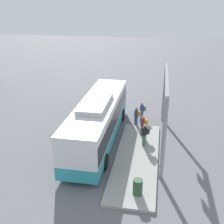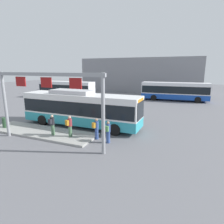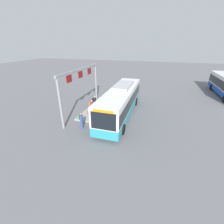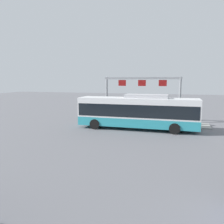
{
  "view_description": "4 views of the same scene",
  "coord_description": "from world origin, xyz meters",
  "px_view_note": "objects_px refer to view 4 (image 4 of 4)",
  "views": [
    {
      "loc": [
        -18.06,
        -4.24,
        9.94
      ],
      "look_at": [
        1.81,
        -0.67,
        1.61
      ],
      "focal_mm": 44.32,
      "sensor_mm": 36.0,
      "label": 1
    },
    {
      "loc": [
        9.58,
        -15.03,
        5.43
      ],
      "look_at": [
        3.4,
        -0.34,
        1.76
      ],
      "focal_mm": 30.36,
      "sensor_mm": 36.0,
      "label": 2
    },
    {
      "loc": [
        15.88,
        3.79,
        7.7
      ],
      "look_at": [
        2.54,
        -0.29,
        1.42
      ],
      "focal_mm": 24.53,
      "sensor_mm": 36.0,
      "label": 3
    },
    {
      "loc": [
        -3.81,
        21.93,
        4.81
      ],
      "look_at": [
        2.75,
        -0.53,
        1.54
      ],
      "focal_mm": 36.44,
      "sensor_mm": 36.0,
      "label": 4
    }
  ],
  "objects_px": {
    "bus_main": "(137,111)",
    "person_boarding": "(115,115)",
    "person_waiting_near": "(106,114)",
    "person_waiting_far": "(147,114)",
    "trash_bin": "(198,120)",
    "person_waiting_mid": "(133,114)"
  },
  "relations": [
    {
      "from": "bus_main",
      "to": "person_boarding",
      "type": "xyz_separation_m",
      "value": [
        3.0,
        -2.53,
        -0.92
      ]
    },
    {
      "from": "person_waiting_far",
      "to": "person_waiting_mid",
      "type": "bearing_deg",
      "value": -76.45
    },
    {
      "from": "bus_main",
      "to": "person_waiting_far",
      "type": "height_order",
      "value": "bus_main"
    },
    {
      "from": "person_waiting_near",
      "to": "person_waiting_far",
      "type": "bearing_deg",
      "value": 97.66
    },
    {
      "from": "person_boarding",
      "to": "bus_main",
      "type": "bearing_deg",
      "value": 78.15
    },
    {
      "from": "bus_main",
      "to": "person_waiting_near",
      "type": "height_order",
      "value": "bus_main"
    },
    {
      "from": "person_waiting_near",
      "to": "person_waiting_far",
      "type": "xyz_separation_m",
      "value": [
        -4.67,
        -0.54,
        0.16
      ]
    },
    {
      "from": "person_waiting_mid",
      "to": "person_waiting_near",
      "type": "bearing_deg",
      "value": -65.66
    },
    {
      "from": "bus_main",
      "to": "person_waiting_near",
      "type": "xyz_separation_m",
      "value": [
        4.17,
        -2.91,
        -0.92
      ]
    },
    {
      "from": "bus_main",
      "to": "person_waiting_far",
      "type": "distance_m",
      "value": 3.57
    },
    {
      "from": "person_waiting_mid",
      "to": "trash_bin",
      "type": "xyz_separation_m",
      "value": [
        -6.89,
        -0.25,
        -0.44
      ]
    },
    {
      "from": "person_waiting_near",
      "to": "person_waiting_mid",
      "type": "distance_m",
      "value": 3.18
    },
    {
      "from": "person_boarding",
      "to": "person_waiting_far",
      "type": "distance_m",
      "value": 3.62
    },
    {
      "from": "person_boarding",
      "to": "person_waiting_mid",
      "type": "relative_size",
      "value": 1.0
    },
    {
      "from": "person_waiting_far",
      "to": "bus_main",
      "type": "bearing_deg",
      "value": -3.85
    },
    {
      "from": "bus_main",
      "to": "person_waiting_far",
      "type": "bearing_deg",
      "value": -98.2
    },
    {
      "from": "bus_main",
      "to": "person_waiting_mid",
      "type": "relative_size",
      "value": 6.99
    },
    {
      "from": "bus_main",
      "to": "person_waiting_mid",
      "type": "distance_m",
      "value": 3.44
    },
    {
      "from": "person_boarding",
      "to": "person_waiting_mid",
      "type": "height_order",
      "value": "person_waiting_mid"
    },
    {
      "from": "trash_bin",
      "to": "person_waiting_far",
      "type": "bearing_deg",
      "value": 0.07
    },
    {
      "from": "person_boarding",
      "to": "trash_bin",
      "type": "distance_m",
      "value": 8.94
    },
    {
      "from": "person_waiting_mid",
      "to": "person_waiting_far",
      "type": "distance_m",
      "value": 1.52
    }
  ]
}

